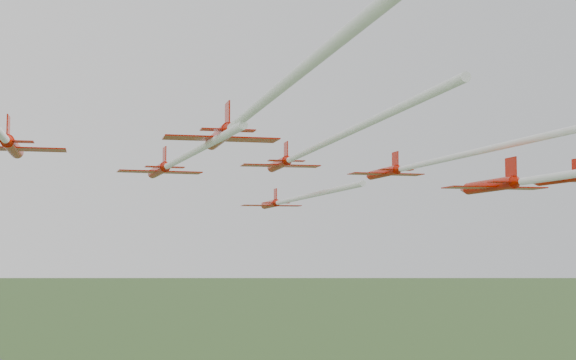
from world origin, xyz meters
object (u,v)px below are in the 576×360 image
jet_lead (287,201)px  jet_row3_mid (307,151)px  jet_row2_left (171,164)px  jet_row4_left (267,98)px  jet_row2_right (437,161)px  jet_row4_right (574,174)px

jet_lead → jet_row3_mid: (-12.65, -24.69, 2.96)m
jet_row2_left → jet_row4_left: (-8.86, -36.28, 0.48)m
jet_row2_right → jet_row4_right: jet_row2_right is taller
jet_row4_right → jet_row3_mid: bearing=134.4°
jet_row2_left → jet_lead: bearing=33.2°
jet_row4_right → jet_row2_left: bearing=130.2°
jet_lead → jet_row2_left: bearing=-141.7°
jet_row2_right → jet_row4_right: size_ratio=1.15×
jet_row4_right → jet_row2_right: bearing=87.0°
jet_lead → jet_row2_left: 19.67m
jet_lead → jet_row2_right: size_ratio=0.71×
jet_row3_mid → jet_row4_left: (-14.41, -18.37, 0.62)m
jet_row3_mid → jet_row4_right: size_ratio=0.91×
jet_row2_right → jet_row4_left: size_ratio=0.91×
jet_row2_left → jet_row3_mid: size_ratio=0.89×
jet_row3_mid → jet_row4_right: bearing=-44.8°
jet_lead → jet_row4_right: jet_row4_right is taller
jet_lead → jet_row4_left: bearing=-104.3°
jet_row2_right → jet_row4_left: 42.06m
jet_row4_left → jet_row4_right: size_ratio=1.27×
jet_row2_right → jet_lead: bearing=127.8°
jet_lead → jet_row4_left: 50.99m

